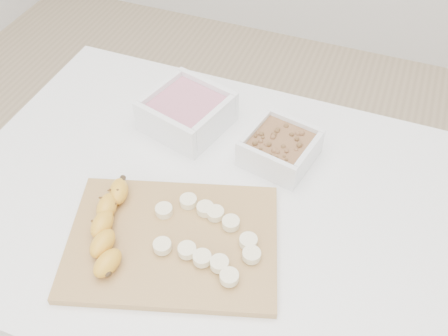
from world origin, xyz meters
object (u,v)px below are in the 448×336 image
(bowl_yogurt, at_px, (187,111))
(bowl_granola, at_px, (280,148))
(cutting_board, at_px, (173,241))
(banana, at_px, (109,227))
(table, at_px, (219,232))

(bowl_yogurt, height_order, bowl_granola, bowl_yogurt)
(bowl_yogurt, distance_m, cutting_board, 0.31)
(bowl_yogurt, distance_m, banana, 0.31)
(bowl_yogurt, distance_m, bowl_granola, 0.21)
(bowl_yogurt, relative_size, cutting_board, 0.53)
(bowl_granola, bearing_deg, banana, -126.63)
(table, distance_m, bowl_granola, 0.21)
(table, distance_m, bowl_yogurt, 0.26)
(bowl_yogurt, xyz_separation_m, banana, (-0.00, -0.31, -0.01))
(table, xyz_separation_m, bowl_yogurt, (-0.14, 0.17, 0.13))
(banana, bearing_deg, bowl_granola, 42.39)
(bowl_yogurt, relative_size, banana, 0.97)
(cutting_board, xyz_separation_m, banana, (-0.10, -0.03, 0.02))
(bowl_yogurt, bearing_deg, table, -51.44)
(bowl_granola, bearing_deg, table, -116.59)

